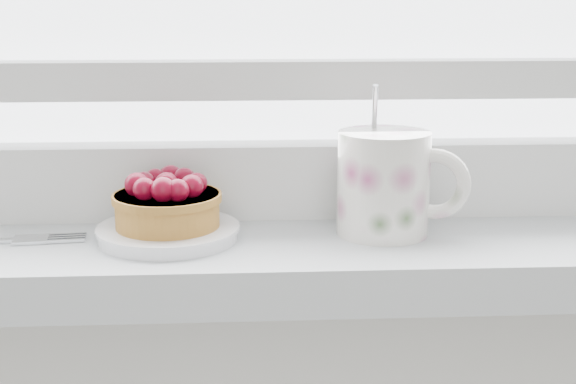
{
  "coord_description": "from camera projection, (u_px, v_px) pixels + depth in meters",
  "views": [
    {
      "loc": [
        -0.01,
        1.22,
        1.15
      ],
      "look_at": [
        0.03,
        1.88,
        0.98
      ],
      "focal_mm": 50.0,
      "sensor_mm": 36.0,
      "label": 1
    }
  ],
  "objects": [
    {
      "name": "saucer",
      "position": [
        168.0,
        233.0,
        0.69
      ],
      "size": [
        0.12,
        0.12,
        0.01
      ],
      "primitive_type": "cylinder",
      "color": "white",
      "rests_on": "windowsill"
    },
    {
      "name": "raspberry_tart",
      "position": [
        167.0,
        202.0,
        0.69
      ],
      "size": [
        0.09,
        0.09,
        0.05
      ],
      "color": "#935D20",
      "rests_on": "saucer"
    },
    {
      "name": "floral_mug",
      "position": [
        387.0,
        181.0,
        0.7
      ],
      "size": [
        0.12,
        0.1,
        0.13
      ],
      "color": "white",
      "rests_on": "windowsill"
    }
  ]
}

